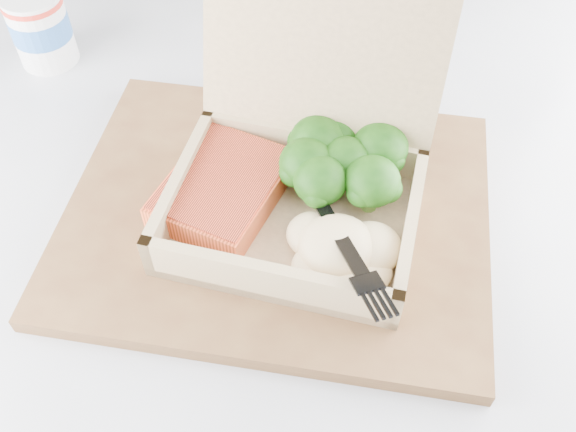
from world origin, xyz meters
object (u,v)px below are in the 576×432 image
object	(u,v)px
takeout_container	(303,159)
paper_cup	(40,26)
cafe_table	(285,326)
serving_tray	(277,213)

from	to	relation	value
takeout_container	paper_cup	xyz separation A→B (m)	(-0.22, 0.30, -0.02)
cafe_table	paper_cup	xyz separation A→B (m)	(-0.20, 0.32, 0.24)
serving_tray	paper_cup	distance (m)	0.36
cafe_table	serving_tray	xyz separation A→B (m)	(-0.00, 0.01, 0.20)
takeout_container	paper_cup	size ratio (longest dim) A/B	3.53
cafe_table	takeout_container	bearing A→B (deg)	39.91
serving_tray	takeout_container	bearing A→B (deg)	16.33
cafe_table	paper_cup	bearing A→B (deg)	121.96
takeout_container	serving_tray	bearing A→B (deg)	-133.29
cafe_table	paper_cup	distance (m)	0.44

